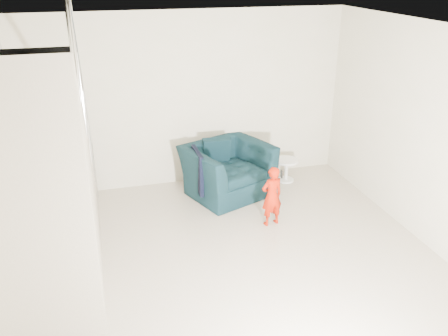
{
  "coord_description": "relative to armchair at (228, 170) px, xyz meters",
  "views": [
    {
      "loc": [
        -1.37,
        -4.25,
        3.32
      ],
      "look_at": [
        0.15,
        1.2,
        0.85
      ],
      "focal_mm": 38.0,
      "sensor_mm": 36.0,
      "label": 1
    }
  ],
  "objects": [
    {
      "name": "phone",
      "position": [
        0.43,
        -1.08,
        0.35
      ],
      "size": [
        0.03,
        0.05,
        0.1
      ],
      "primitive_type": "cube",
      "rotation": [
        0.0,
        0.0,
        -0.24
      ],
      "color": "black",
      "rests_on": "toddler"
    },
    {
      "name": "back_wall",
      "position": [
        -0.46,
        0.63,
        0.96
      ],
      "size": [
        5.0,
        0.0,
        5.0
      ],
      "primitive_type": "plane",
      "rotation": [
        1.57,
        0.0,
        0.0
      ],
      "color": "beige",
      "rests_on": "floor"
    },
    {
      "name": "toddler",
      "position": [
        0.31,
        -1.07,
        0.04
      ],
      "size": [
        0.34,
        0.26,
        0.85
      ],
      "primitive_type": "imported",
      "rotation": [
        0.0,
        0.0,
        3.32
      ],
      "color": "#932304",
      "rests_on": "floor"
    },
    {
      "name": "ceiling",
      "position": [
        -0.46,
        -2.12,
        2.31
      ],
      "size": [
        5.5,
        5.5,
        0.0
      ],
      "primitive_type": "plane",
      "rotation": [
        3.14,
        0.0,
        0.0
      ],
      "color": "silver",
      "rests_on": "back_wall"
    },
    {
      "name": "cushion",
      "position": [
        -0.11,
        0.27,
        0.24
      ],
      "size": [
        0.43,
        0.21,
        0.43
      ],
      "primitive_type": "cube",
      "rotation": [
        0.21,
        0.0,
        0.0
      ],
      "color": "black",
      "rests_on": "armchair"
    },
    {
      "name": "side_table",
      "position": [
        1.05,
        0.18,
        -0.14
      ],
      "size": [
        0.38,
        0.38,
        0.38
      ],
      "color": "silver",
      "rests_on": "floor"
    },
    {
      "name": "armchair",
      "position": [
        0.0,
        0.0,
        0.0
      ],
      "size": [
        1.5,
        1.41,
        0.78
      ],
      "primitive_type": "imported",
      "rotation": [
        0.0,
        0.0,
        0.37
      ],
      "color": "black",
      "rests_on": "floor"
    },
    {
      "name": "floor",
      "position": [
        -0.46,
        -2.12,
        -0.39
      ],
      "size": [
        5.5,
        5.5,
        0.0
      ],
      "primitive_type": "plane",
      "color": "tan",
      "rests_on": "ground"
    },
    {
      "name": "staircase",
      "position": [
        -2.46,
        -1.57,
        0.56
      ],
      "size": [
        1.02,
        3.03,
        3.62
      ],
      "color": "#ADA089",
      "rests_on": "floor"
    },
    {
      "name": "throw",
      "position": [
        -0.49,
        -0.11,
        0.1
      ],
      "size": [
        0.06,
        0.56,
        0.62
      ],
      "primitive_type": "cube",
      "color": "black",
      "rests_on": "armchair"
    },
    {
      "name": "right_wall",
      "position": [
        2.04,
        -2.12,
        0.96
      ],
      "size": [
        0.0,
        5.5,
        5.5
      ],
      "primitive_type": "plane",
      "rotation": [
        1.57,
        0.0,
        -1.57
      ],
      "color": "beige",
      "rests_on": "floor"
    }
  ]
}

